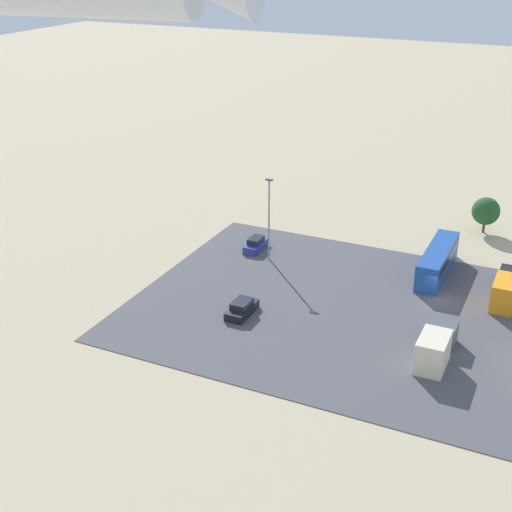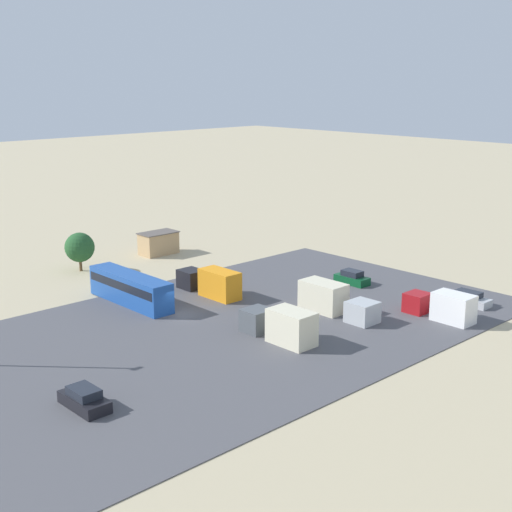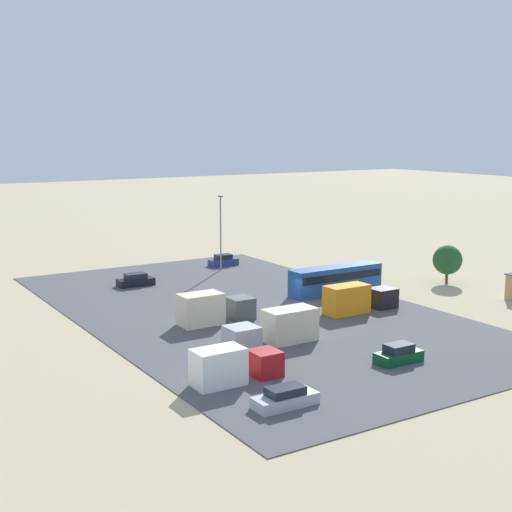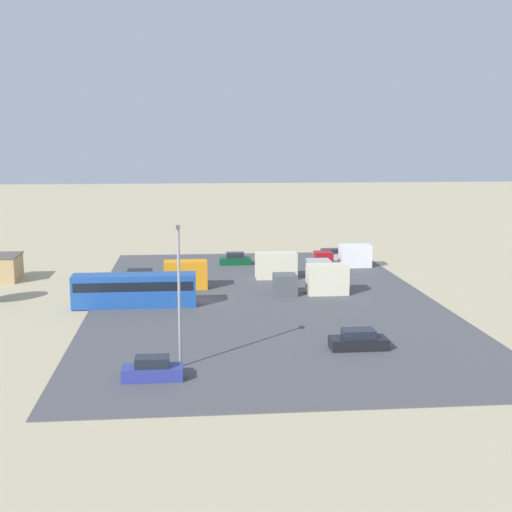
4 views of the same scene
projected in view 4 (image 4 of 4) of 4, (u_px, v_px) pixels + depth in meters
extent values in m
plane|color=tan|center=(201.00, 302.00, 71.73)|extent=(400.00, 400.00, 0.00)
cube|color=#4C4C51|center=(264.00, 300.00, 72.34)|extent=(60.28, 34.30, 0.08)
cube|color=tan|center=(6.00, 268.00, 82.62)|extent=(4.90, 2.82, 2.89)
cube|color=#59514C|center=(6.00, 255.00, 82.38)|extent=(5.14, 3.06, 0.12)
cube|color=#1E4C9E|center=(134.00, 290.00, 69.37)|extent=(2.55, 11.92, 3.17)
cube|color=black|center=(134.00, 284.00, 69.28)|extent=(2.59, 11.44, 0.89)
cube|color=navy|center=(152.00, 373.00, 48.24)|extent=(1.72, 4.11, 0.92)
cube|color=#1E232D|center=(152.00, 361.00, 48.11)|extent=(1.44, 2.30, 0.68)
cube|color=#0C4723|center=(235.00, 261.00, 92.95)|extent=(1.82, 4.06, 0.91)
cube|color=#1E232D|center=(235.00, 255.00, 92.82)|extent=(1.53, 2.27, 0.66)
cube|color=#ADB2B7|center=(331.00, 256.00, 97.05)|extent=(1.86, 4.68, 0.82)
cube|color=#1E232D|center=(331.00, 251.00, 96.93)|extent=(1.56, 2.62, 0.60)
cube|color=black|center=(358.00, 343.00, 55.37)|extent=(1.98, 4.42, 0.89)
cube|color=#1E232D|center=(358.00, 333.00, 55.25)|extent=(1.66, 2.48, 0.65)
cube|color=maroon|center=(323.00, 259.00, 90.79)|extent=(2.33, 2.19, 1.99)
cube|color=white|center=(355.00, 256.00, 91.11)|extent=(2.33, 3.89, 2.84)
cube|color=#ADB2B7|center=(318.00, 268.00, 84.15)|extent=(2.58, 2.68, 2.10)
cube|color=beige|center=(276.00, 265.00, 83.59)|extent=(2.58, 4.76, 3.00)
cube|color=black|center=(140.00, 280.00, 77.41)|extent=(2.32, 2.63, 2.12)
cube|color=orange|center=(186.00, 275.00, 77.81)|extent=(2.32, 4.68, 3.03)
cube|color=#4C5156|center=(285.00, 284.00, 74.66)|extent=(2.57, 2.37, 2.18)
cube|color=beige|center=(327.00, 279.00, 75.01)|extent=(2.57, 4.22, 3.11)
cylinder|color=gray|center=(179.00, 299.00, 50.26)|extent=(0.20, 0.20, 9.89)
cube|color=#4C4C51|center=(178.00, 227.00, 49.43)|extent=(0.90, 0.28, 0.20)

